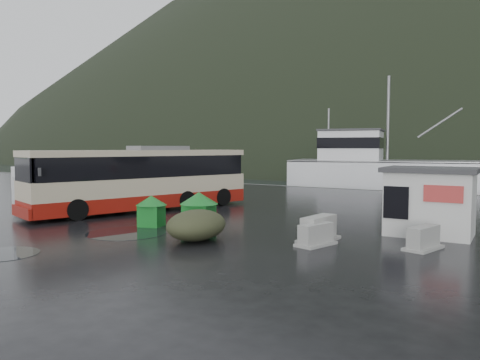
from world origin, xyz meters
The scene contains 14 objects.
ground centered at (0.00, 0.00, 0.00)m, with size 160.00×160.00×0.00m, color black.
harbor_water centered at (0.00, 110.00, 0.00)m, with size 300.00×180.00×0.02m, color black.
quay_edge centered at (0.00, 20.00, 0.00)m, with size 160.00×0.60×1.50m, color #999993.
coach_bus centered at (-2.76, 1.81, 0.00)m, with size 3.04×12.16×3.44m, color #C0B091, non-canonical shape.
white_van centered at (-5.81, 0.23, 0.00)m, with size 2.17×6.31×2.64m, color white, non-canonical shape.
waste_bin_left centered at (1.08, -1.75, 0.00)m, with size 0.94×0.94×1.31m, color #147223, non-canonical shape.
waste_bin_right centered at (3.38, -1.49, 0.00)m, with size 1.11×1.11×1.55m, color #147223, non-canonical shape.
dome_tent centered at (4.45, -3.09, 0.00)m, with size 1.98×2.77×1.09m, color #363A22, non-canonical shape.
ticket_kiosk centered at (11.45, 2.27, 0.00)m, with size 3.31×2.50×2.58m, color silver, non-canonical shape.
jersey_barrier_a centered at (8.28, -0.97, 0.00)m, with size 0.90×1.79×0.90m, color #999993, non-canonical shape.
jersey_barrier_b centered at (8.48, -1.72, 0.00)m, with size 0.75×1.50×0.75m, color #999993, non-canonical shape.
jersey_barrier_c centered at (11.73, -0.48, 0.00)m, with size 0.76×1.53×0.76m, color #999993, non-canonical shape.
fishing_trawler centered at (6.73, 28.33, 0.00)m, with size 28.59×6.25×11.44m, color white, non-canonical shape.
puddles centered at (1.09, -4.96, 0.01)m, with size 3.31×7.27×0.01m.
Camera 1 is at (14.49, -16.49, 3.34)m, focal length 35.00 mm.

